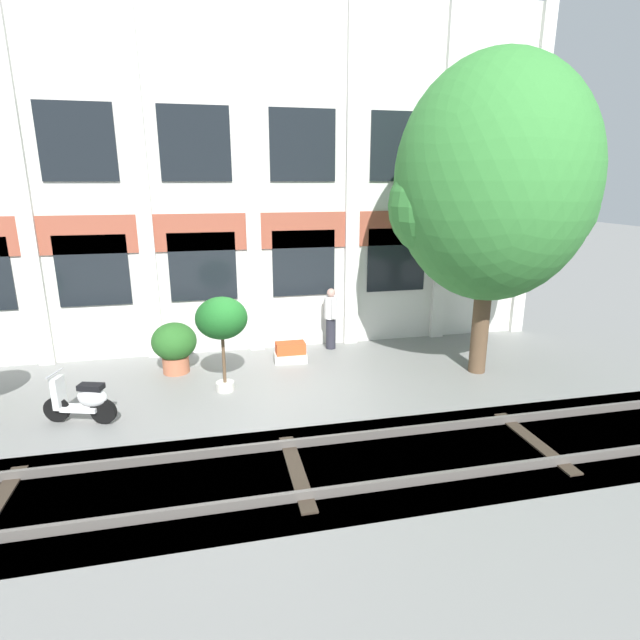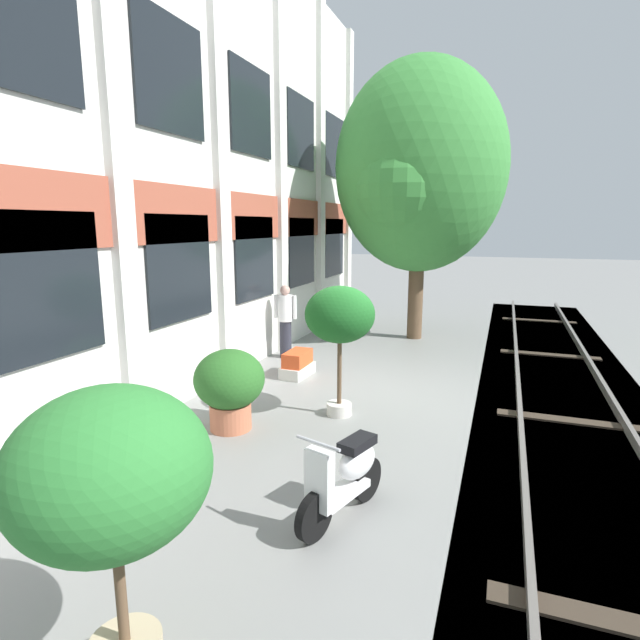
{
  "view_description": "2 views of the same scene",
  "coord_description": "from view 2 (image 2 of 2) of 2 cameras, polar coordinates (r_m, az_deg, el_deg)",
  "views": [
    {
      "loc": [
        -1.13,
        -9.63,
        4.33
      ],
      "look_at": [
        1.27,
        1.06,
        1.25
      ],
      "focal_mm": 28.0,
      "sensor_mm": 36.0,
      "label": 1
    },
    {
      "loc": [
        -8.01,
        -1.87,
        2.95
      ],
      "look_at": [
        1.11,
        1.51,
        1.07
      ],
      "focal_mm": 28.0,
      "sensor_mm": 36.0,
      "label": 2
    }
  ],
  "objects": [
    {
      "name": "rail_tracks",
      "position": [
        8.65,
        26.61,
        -11.17
      ],
      "size": [
        23.33,
        2.8,
        0.43
      ],
      "color": "#4C473F",
      "rests_on": "ground"
    },
    {
      "name": "resident_by_doorway",
      "position": [
        11.09,
        -3.98,
        0.11
      ],
      "size": [
        0.34,
        0.53,
        1.63
      ],
      "rotation": [
        0.0,
        0.0,
        -3.08
      ],
      "color": "#282833",
      "rests_on": "ground"
    },
    {
      "name": "potted_plant_tall_urn",
      "position": [
        3.41,
        -22.78,
        -16.35
      ],
      "size": [
        1.23,
        1.23,
        2.0
      ],
      "color": "tan",
      "rests_on": "ground"
    },
    {
      "name": "potted_plant_glazed_jar",
      "position": [
        7.36,
        -10.3,
        -7.23
      ],
      "size": [
        1.02,
        1.02,
        1.19
      ],
      "color": "#B76647",
      "rests_on": "ground"
    },
    {
      "name": "potted_plant_terracotta_small",
      "position": [
        7.56,
        2.28,
        0.29
      ],
      "size": [
        1.07,
        1.07,
        2.04
      ],
      "color": "beige",
      "rests_on": "ground"
    },
    {
      "name": "ground_plane",
      "position": [
        8.74,
        6.83,
        -8.89
      ],
      "size": [
        80.0,
        80.0,
        0.0
      ],
      "primitive_type": "plane",
      "color": "gray"
    },
    {
      "name": "potted_plant_square_trough",
      "position": [
        9.84,
        -2.59,
        -5.08
      ],
      "size": [
        0.82,
        0.48,
        0.5
      ],
      "color": "beige",
      "rests_on": "ground"
    },
    {
      "name": "scooter_near_curb",
      "position": [
        5.3,
        2.98,
        -17.36
      ],
      "size": [
        1.34,
        0.65,
        0.98
      ],
      "rotation": [
        0.0,
        0.0,
        2.83
      ],
      "color": "black",
      "rests_on": "ground"
    },
    {
      "name": "broadleaf_tree",
      "position": [
        13.1,
        11.36,
        16.2
      ],
      "size": [
        4.4,
        4.19,
        6.89
      ],
      "color": "brown",
      "rests_on": "ground"
    },
    {
      "name": "apartment_facade",
      "position": [
        9.61,
        -12.92,
        18.82
      ],
      "size": [
        15.69,
        0.64,
        8.68
      ],
      "color": "silver",
      "rests_on": "ground"
    }
  ]
}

